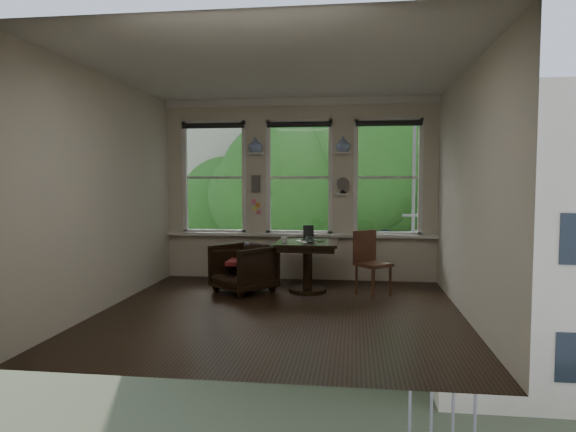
# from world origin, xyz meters

# --- Properties ---
(ground) EXTENTS (4.50, 4.50, 0.00)m
(ground) POSITION_xyz_m (0.00, 0.00, 0.00)
(ground) COLOR black
(ground) RESTS_ON ground
(ceiling) EXTENTS (4.50, 4.50, 0.00)m
(ceiling) POSITION_xyz_m (0.00, 0.00, 3.00)
(ceiling) COLOR silver
(ceiling) RESTS_ON ground
(wall_back) EXTENTS (4.50, 0.00, 4.50)m
(wall_back) POSITION_xyz_m (0.00, 2.25, 1.50)
(wall_back) COLOR beige
(wall_back) RESTS_ON ground
(wall_front) EXTENTS (4.50, 0.00, 4.50)m
(wall_front) POSITION_xyz_m (0.00, -2.25, 1.50)
(wall_front) COLOR beige
(wall_front) RESTS_ON ground
(wall_left) EXTENTS (0.00, 4.50, 4.50)m
(wall_left) POSITION_xyz_m (-2.25, 0.00, 1.50)
(wall_left) COLOR beige
(wall_left) RESTS_ON ground
(wall_right) EXTENTS (0.00, 4.50, 4.50)m
(wall_right) POSITION_xyz_m (2.25, 0.00, 1.50)
(wall_right) COLOR beige
(wall_right) RESTS_ON ground
(window_left) EXTENTS (1.10, 0.12, 1.90)m
(window_left) POSITION_xyz_m (-1.45, 2.25, 1.70)
(window_left) COLOR white
(window_left) RESTS_ON ground
(window_center) EXTENTS (1.10, 0.12, 1.90)m
(window_center) POSITION_xyz_m (0.00, 2.25, 1.70)
(window_center) COLOR white
(window_center) RESTS_ON ground
(window_right) EXTENTS (1.10, 0.12, 1.90)m
(window_right) POSITION_xyz_m (1.45, 2.25, 1.70)
(window_right) COLOR white
(window_right) RESTS_ON ground
(shelf_left) EXTENTS (0.26, 0.16, 0.03)m
(shelf_left) POSITION_xyz_m (-0.72, 2.15, 2.10)
(shelf_left) COLOR white
(shelf_left) RESTS_ON ground
(shelf_right) EXTENTS (0.26, 0.16, 0.03)m
(shelf_right) POSITION_xyz_m (0.72, 2.15, 2.10)
(shelf_right) COLOR white
(shelf_right) RESTS_ON ground
(intercom) EXTENTS (0.14, 0.06, 0.28)m
(intercom) POSITION_xyz_m (-0.72, 2.18, 1.60)
(intercom) COLOR #59544F
(intercom) RESTS_ON ground
(sticky_notes) EXTENTS (0.16, 0.01, 0.24)m
(sticky_notes) POSITION_xyz_m (-0.72, 2.19, 1.25)
(sticky_notes) COLOR pink
(sticky_notes) RESTS_ON ground
(desk_fan) EXTENTS (0.20, 0.20, 0.24)m
(desk_fan) POSITION_xyz_m (0.72, 2.13, 1.53)
(desk_fan) COLOR #59544F
(desk_fan) RESTS_ON ground
(vase_left) EXTENTS (0.24, 0.24, 0.25)m
(vase_left) POSITION_xyz_m (-0.72, 2.15, 2.24)
(vase_left) COLOR white
(vase_left) RESTS_ON shelf_left
(vase_right) EXTENTS (0.24, 0.24, 0.25)m
(vase_right) POSITION_xyz_m (0.72, 2.15, 2.24)
(vase_right) COLOR white
(vase_right) RESTS_ON shelf_right
(table) EXTENTS (0.90, 0.90, 0.75)m
(table) POSITION_xyz_m (0.23, 1.23, 0.38)
(table) COLOR black
(table) RESTS_ON ground
(armchair_left) EXTENTS (1.09, 1.09, 0.71)m
(armchair_left) POSITION_xyz_m (-0.71, 1.08, 0.36)
(armchair_left) COLOR black
(armchair_left) RESTS_ON ground
(cushion_red) EXTENTS (0.45, 0.45, 0.06)m
(cushion_red) POSITION_xyz_m (-0.71, 1.08, 0.45)
(cushion_red) COLOR maroon
(cushion_red) RESTS_ON armchair_left
(side_chair_right) EXTENTS (0.59, 0.59, 0.92)m
(side_chair_right) POSITION_xyz_m (1.19, 1.12, 0.46)
(side_chair_right) COLOR #432118
(side_chair_right) RESTS_ON ground
(laptop) EXTENTS (0.40, 0.31, 0.03)m
(laptop) POSITION_xyz_m (0.28, 1.28, 0.76)
(laptop) COLOR black
(laptop) RESTS_ON table
(mug) EXTENTS (0.11, 0.11, 0.09)m
(mug) POSITION_xyz_m (-0.09, 1.05, 0.79)
(mug) COLOR white
(mug) RESTS_ON table
(drinking_glass) EXTENTS (0.16, 0.16, 0.11)m
(drinking_glass) POSITION_xyz_m (0.29, 1.04, 0.80)
(drinking_glass) COLOR white
(drinking_glass) RESTS_ON table
(tablet) EXTENTS (0.17, 0.10, 0.22)m
(tablet) POSITION_xyz_m (0.22, 1.48, 0.86)
(tablet) COLOR black
(tablet) RESTS_ON table
(papers) EXTENTS (0.33, 0.37, 0.00)m
(papers) POSITION_xyz_m (0.21, 1.26, 0.75)
(papers) COLOR silver
(papers) RESTS_ON table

